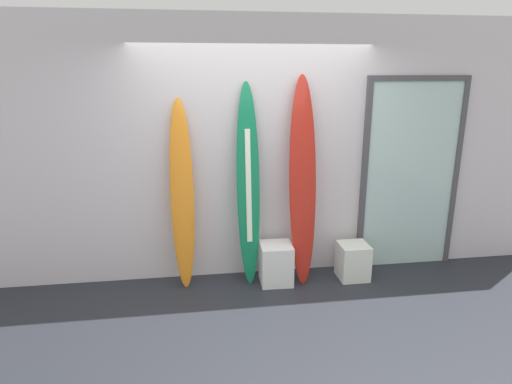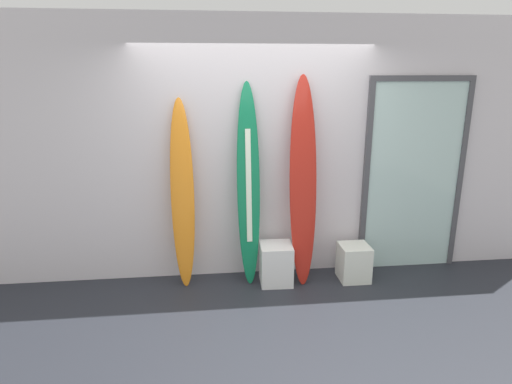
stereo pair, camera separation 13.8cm
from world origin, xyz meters
name	(u,v)px [view 2 (the right image)]	position (x,y,z in m)	size (l,w,h in m)	color
ground	(269,333)	(0.00, 0.00, -0.02)	(8.00, 8.00, 0.04)	#23262C
wall_back	(253,150)	(0.00, 1.30, 1.40)	(7.20, 0.20, 2.80)	silver
surfboard_sunset	(183,196)	(-0.77, 1.03, 0.98)	(0.25, 0.29, 1.99)	orange
surfboard_emerald	(248,187)	(-0.08, 1.03, 1.06)	(0.25, 0.31, 2.14)	#12784B
surfboard_crimson	(303,184)	(0.49, 0.97, 1.09)	(0.30, 0.38, 2.21)	#B32217
display_block_left	(354,262)	(1.07, 0.90, 0.20)	(0.32, 0.32, 0.40)	white
display_block_center	(276,264)	(0.21, 0.92, 0.22)	(0.35, 0.35, 0.44)	white
glass_door	(414,173)	(1.80, 1.18, 1.13)	(1.17, 0.06, 2.19)	silver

